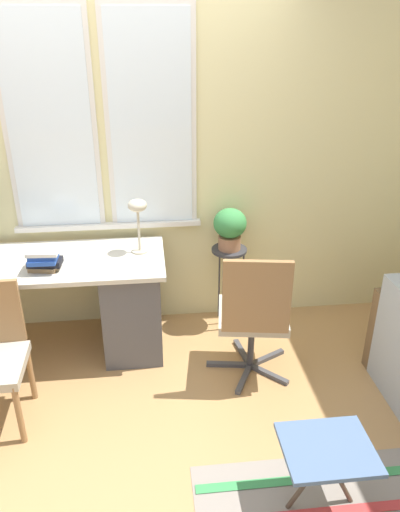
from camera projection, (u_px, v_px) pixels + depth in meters
The scene contains 10 objects.
ground_plane at pixel (122, 374), 3.46m from camera, with size 14.00×14.00×0.00m, color tan.
wall_back_with_window at pixel (112, 154), 3.54m from camera, with size 9.00×0.12×2.70m.
desk at pixel (12, 306), 3.51m from camera, with size 2.17×0.67×0.74m.
desk_lamp at pixel (138, 211), 3.39m from camera, with size 0.13×0.13×0.39m.
book_stack at pixel (44, 258), 3.24m from camera, with size 0.22×0.19×0.15m.
office_chair_swivel at pixel (254, 315), 3.24m from camera, with size 0.59×0.59×0.95m.
plant_stand at pixel (229, 258), 3.79m from camera, with size 0.27×0.27×0.66m.
potted_plant at pixel (230, 227), 3.68m from camera, with size 0.25×0.25×0.32m.
floor_rug_striped at pixel (342, 511), 2.49m from camera, with size 1.46×0.71×0.01m.
folding_stool at pixel (327, 452), 2.38m from camera, with size 0.43×0.37×0.40m.
Camera 1 is at (0.23, -2.80, 2.24)m, focal length 35.00 mm.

